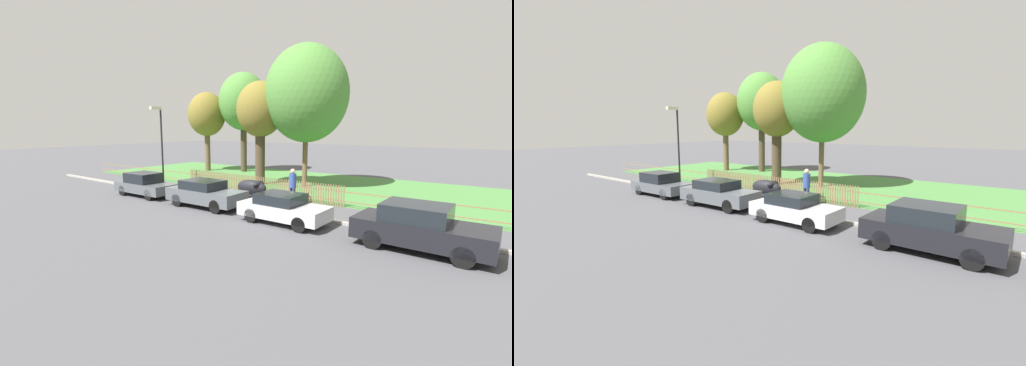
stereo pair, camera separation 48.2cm
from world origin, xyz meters
TOP-DOWN VIEW (x-y plane):
  - ground_plane at (0.00, 0.00)m, footprint 120.00×120.00m
  - kerb_stone at (0.00, 0.10)m, footprint 34.28×0.20m
  - grass_strip at (0.00, 8.51)m, footprint 34.28×11.05m
  - park_fence at (0.00, 3.00)m, footprint 34.28×0.05m
  - parked_car_silver_hatchback at (-4.92, -1.12)m, footprint 3.87×1.72m
  - parked_car_black_saloon at (-0.10, -1.03)m, footprint 4.17×1.78m
  - parked_car_navy_estate at (4.58, -1.18)m, footprint 3.73×1.68m
  - parked_car_red_compact at (9.83, -1.19)m, footprint 4.20×1.91m
  - covered_motorcycle at (0.57, 1.98)m, footprint 2.01×0.90m
  - tree_nearest_kerb at (-10.32, 9.49)m, footprint 3.38×3.38m
  - tree_behind_motorcycle at (-7.23, 10.92)m, footprint 4.34×4.34m
  - tree_mid_park at (-1.97, 6.18)m, footprint 3.26×3.26m
  - tree_far_left at (0.95, 7.28)m, footprint 5.46×5.46m
  - pedestrian_near_fence at (3.17, 1.94)m, footprint 0.52×0.52m
  - street_lamp at (-5.71, 0.71)m, footprint 0.20×0.79m

SIDE VIEW (x-z plane):
  - ground_plane at x=0.00m, z-range 0.00..0.00m
  - grass_strip at x=0.00m, z-range 0.00..0.01m
  - kerb_stone at x=0.00m, z-range 0.00..0.12m
  - park_fence at x=0.00m, z-range 0.00..1.10m
  - covered_motorcycle at x=0.57m, z-range 0.11..1.17m
  - parked_car_navy_estate at x=4.58m, z-range 0.02..1.26m
  - parked_car_silver_hatchback at x=-4.92m, z-range 0.00..1.35m
  - parked_car_black_saloon at x=-0.10m, z-range 0.03..1.37m
  - parked_car_red_compact at x=9.83m, z-range 0.01..1.52m
  - pedestrian_near_fence at x=3.17m, z-range 0.12..2.00m
  - street_lamp at x=-5.71m, z-range 0.71..5.91m
  - tree_mid_park at x=-1.97m, z-range 1.50..8.53m
  - tree_nearest_kerb at x=-10.32m, z-range 1.51..8.55m
  - tree_far_left at x=0.95m, z-range 1.46..10.70m
  - tree_behind_motorcycle at x=-7.23m, z-range 1.77..10.42m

